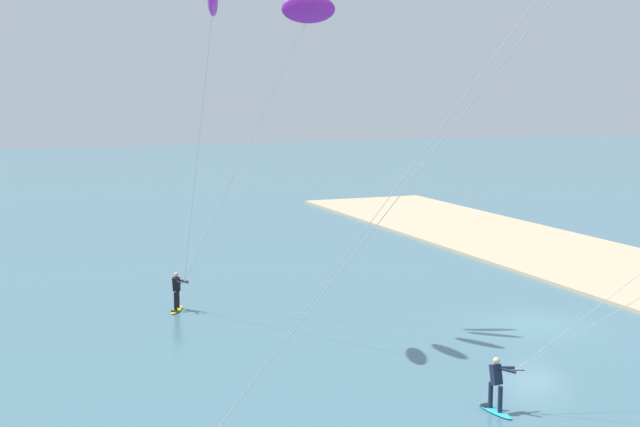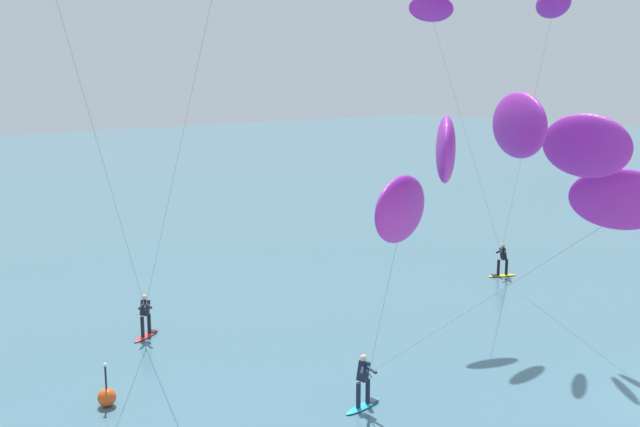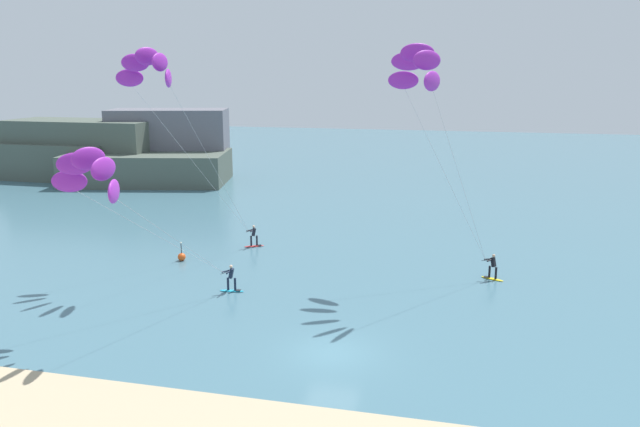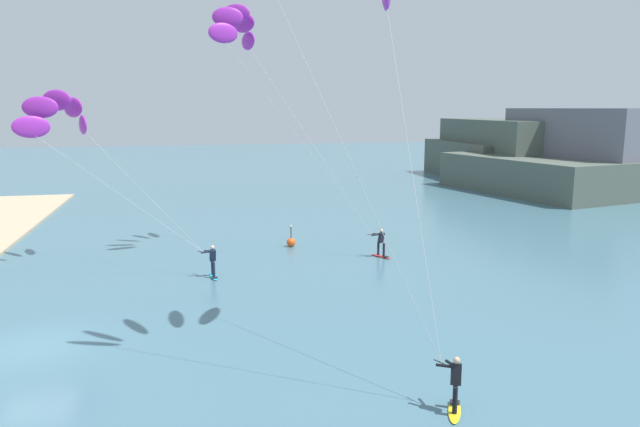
% 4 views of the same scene
% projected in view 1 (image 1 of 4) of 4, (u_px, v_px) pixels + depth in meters
% --- Properties ---
extents(ground_plane, '(240.00, 240.00, 0.00)m').
position_uv_depth(ground_plane, '(536.00, 325.00, 35.97)').
color(ground_plane, '#426B7A').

